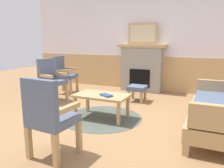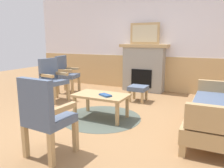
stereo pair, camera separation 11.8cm
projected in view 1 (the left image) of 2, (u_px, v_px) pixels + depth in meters
The scene contains 12 objects.
ground_plane at pixel (104, 116), 4.11m from camera, with size 14.00×14.00×0.00m, color #997047.
wall_back at pixel (145, 43), 6.18m from camera, with size 7.20×0.14×2.70m.
fireplace at pixel (142, 67), 6.09m from camera, with size 1.30×0.44×1.28m.
framed_picture at pixel (143, 34), 5.91m from camera, with size 0.80×0.04×0.56m.
couch at pixel (218, 109), 3.26m from camera, with size 0.70×1.80×0.98m.
coffee_table at pixel (102, 97), 3.96m from camera, with size 0.96×0.56×0.44m.
round_rug at pixel (102, 118), 4.04m from camera, with size 1.44×1.44×0.01m, color #4C564C.
book_on_table at pixel (106, 95), 3.83m from camera, with size 0.23×0.12×0.03m, color navy.
footstool at pixel (137, 89), 5.10m from camera, with size 0.40×0.40×0.36m.
armchair_near_fireplace at pixel (51, 78), 5.06m from camera, with size 0.56×0.56×0.98m.
armchair_by_window_left at pixel (64, 73), 5.89m from camera, with size 0.55×0.55×0.98m.
armchair_front_left at pixel (49, 115), 2.58m from camera, with size 0.51×0.51×0.98m.
Camera 1 is at (1.73, -3.51, 1.39)m, focal length 35.57 mm.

